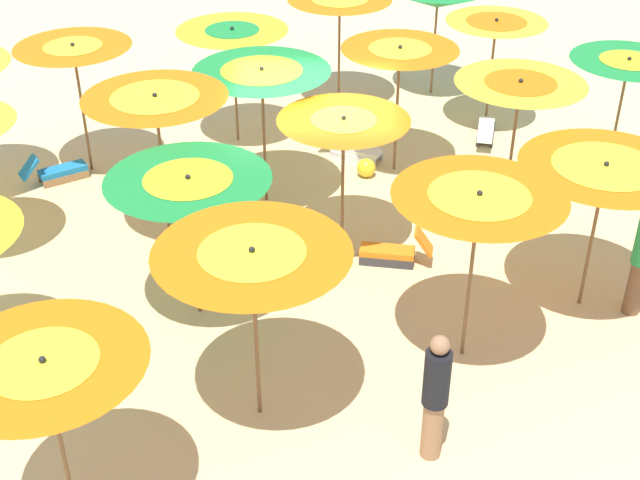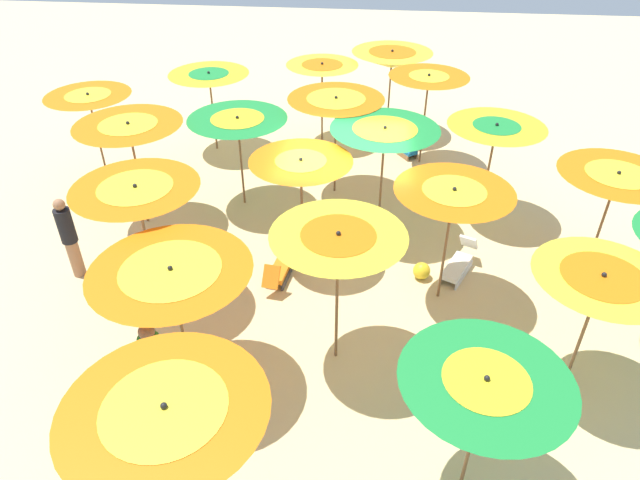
# 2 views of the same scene
# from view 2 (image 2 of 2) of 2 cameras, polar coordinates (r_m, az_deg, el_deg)

# --- Properties ---
(ground) EXTENTS (42.29, 42.29, 0.04)m
(ground) POSITION_cam_2_polar(r_m,az_deg,el_deg) (12.02, 2.17, -0.74)
(ground) COLOR beige
(beach_umbrella_0) EXTENTS (1.99, 1.99, 2.28)m
(beach_umbrella_0) POSITION_cam_2_polar(r_m,az_deg,el_deg) (14.69, -22.27, 12.84)
(beach_umbrella_0) COLOR brown
(beach_umbrella_0) RESTS_ON ground
(beach_umbrella_1) EXTENTS (2.22, 2.22, 2.41)m
(beach_umbrella_1) POSITION_cam_2_polar(r_m,az_deg,el_deg) (12.43, -18.66, 10.20)
(beach_umbrella_1) COLOR brown
(beach_umbrella_1) RESTS_ON ground
(beach_umbrella_2) EXTENTS (2.12, 2.12, 2.48)m
(beach_umbrella_2) POSITION_cam_2_polar(r_m,az_deg,el_deg) (9.81, -18.01, 4.30)
(beach_umbrella_2) COLOR brown
(beach_umbrella_2) RESTS_ON ground
(beach_umbrella_3) EXTENTS (2.29, 2.29, 2.28)m
(beach_umbrella_3) POSITION_cam_2_polar(r_m,az_deg,el_deg) (8.14, -14.69, -3.92)
(beach_umbrella_3) COLOR brown
(beach_umbrella_3) RESTS_ON ground
(beach_umbrella_4) EXTENTS (2.10, 2.10, 2.57)m
(beach_umbrella_4) POSITION_cam_2_polar(r_m,az_deg,el_deg) (6.09, -15.16, -17.20)
(beach_umbrella_4) COLOR brown
(beach_umbrella_4) RESTS_ON ground
(beach_umbrella_5) EXTENTS (2.10, 2.10, 2.20)m
(beach_umbrella_5) POSITION_cam_2_polar(r_m,az_deg,el_deg) (15.60, -11.12, 15.65)
(beach_umbrella_5) COLOR brown
(beach_umbrella_5) RESTS_ON ground
(beach_umbrella_6) EXTENTS (2.19, 2.19, 2.19)m
(beach_umbrella_6) POSITION_cam_2_polar(r_m,az_deg,el_deg) (12.74, -8.28, 11.26)
(beach_umbrella_6) COLOR brown
(beach_umbrella_6) RESTS_ON ground
(beach_umbrella_7) EXTENTS (1.95, 1.95, 2.28)m
(beach_umbrella_7) POSITION_cam_2_polar(r_m,az_deg,el_deg) (10.61, -1.94, 7.17)
(beach_umbrella_7) COLOR brown
(beach_umbrella_7) RESTS_ON ground
(beach_umbrella_8) EXTENTS (2.01, 2.01, 2.51)m
(beach_umbrella_8) POSITION_cam_2_polar(r_m,az_deg,el_deg) (8.14, 1.85, -0.44)
(beach_umbrella_8) COLOR brown
(beach_umbrella_8) RESTS_ON ground
(beach_umbrella_9) EXTENTS (2.00, 2.00, 2.18)m
(beach_umbrella_9) POSITION_cam_2_polar(r_m,az_deg,el_deg) (6.85, 16.26, -14.22)
(beach_umbrella_9) COLOR brown
(beach_umbrella_9) RESTS_ON ground
(beach_umbrella_10) EXTENTS (1.95, 1.95, 2.24)m
(beach_umbrella_10) POSITION_cam_2_polar(r_m,az_deg,el_deg) (15.88, 0.21, 16.79)
(beach_umbrella_10) COLOR brown
(beach_umbrella_10) RESTS_ON ground
(beach_umbrella_11) EXTENTS (2.19, 2.19, 2.43)m
(beach_umbrella_11) POSITION_cam_2_polar(r_m,az_deg,el_deg) (13.04, 1.61, 13.34)
(beach_umbrella_11) COLOR brown
(beach_umbrella_11) RESTS_ON ground
(beach_umbrella_12) EXTENTS (2.22, 2.22, 2.42)m
(beach_umbrella_12) POSITION_cam_2_polar(r_m,az_deg,el_deg) (11.64, 6.52, 10.33)
(beach_umbrella_12) COLOR brown
(beach_umbrella_12) RESTS_ON ground
(beach_umbrella_13) EXTENTS (2.03, 2.03, 2.36)m
(beach_umbrella_13) POSITION_cam_2_polar(r_m,az_deg,el_deg) (9.74, 13.29, 4.10)
(beach_umbrella_13) COLOR brown
(beach_umbrella_13) RESTS_ON ground
(beach_umbrella_14) EXTENTS (1.92, 1.92, 2.22)m
(beach_umbrella_14) POSITION_cam_2_polar(r_m,az_deg,el_deg) (8.75, 26.45, -4.11)
(beach_umbrella_14) COLOR brown
(beach_umbrella_14) RESTS_ON ground
(beach_umbrella_15) EXTENTS (2.24, 2.24, 2.40)m
(beach_umbrella_15) POSITION_cam_2_polar(r_m,az_deg,el_deg) (16.55, 7.26, 17.64)
(beach_umbrella_15) COLOR brown
(beach_umbrella_15) RESTS_ON ground
(beach_umbrella_16) EXTENTS (2.00, 2.00, 2.41)m
(beach_umbrella_16) POSITION_cam_2_polar(r_m,az_deg,el_deg) (14.74, 10.88, 15.37)
(beach_umbrella_16) COLOR brown
(beach_umbrella_16) RESTS_ON ground
(beach_umbrella_17) EXTENTS (2.06, 2.06, 2.27)m
(beach_umbrella_17) POSITION_cam_2_polar(r_m,az_deg,el_deg) (12.62, 17.28, 10.20)
(beach_umbrella_17) COLOR brown
(beach_umbrella_17) RESTS_ON ground
(beach_umbrella_18) EXTENTS (2.10, 2.10, 2.29)m
(beach_umbrella_18) POSITION_cam_2_polar(r_m,az_deg,el_deg) (11.45, 27.71, 5.22)
(beach_umbrella_18) COLOR brown
(beach_umbrella_18) RESTS_ON ground
(lounger_0) EXTENTS (0.85, 1.26, 0.64)m
(lounger_0) POSITION_cam_2_polar(r_m,az_deg,el_deg) (11.51, 13.81, -2.35)
(lounger_0) COLOR silver
(lounger_0) RESTS_ON ground
(lounger_1) EXTENTS (1.29, 0.54, 0.62)m
(lounger_1) POSITION_cam_2_polar(r_m,az_deg,el_deg) (9.77, 20.20, -11.94)
(lounger_1) COLOR #333338
(lounger_1) RESTS_ON ground
(lounger_2) EXTENTS (0.91, 1.15, 0.58)m
(lounger_2) POSITION_cam_2_polar(r_m,az_deg,el_deg) (15.91, 8.33, 9.35)
(lounger_2) COLOR olive
(lounger_2) RESTS_ON ground
(lounger_3) EXTENTS (0.48, 1.14, 0.62)m
(lounger_3) POSITION_cam_2_polar(r_m,az_deg,el_deg) (11.02, -4.18, -3.17)
(lounger_3) COLOR #333338
(lounger_3) RESTS_ON ground
(beachgoer_0) EXTENTS (0.30, 0.30, 1.79)m
(beachgoer_0) POSITION_cam_2_polar(r_m,az_deg,el_deg) (8.48, -16.27, -12.43)
(beachgoer_0) COLOR brown
(beachgoer_0) RESTS_ON ground
(beachgoer_1) EXTENTS (0.30, 0.30, 1.73)m
(beachgoer_1) POSITION_cam_2_polar(r_m,az_deg,el_deg) (11.73, -24.02, 0.31)
(beachgoer_1) COLOR #A3704C
(beachgoer_1) RESTS_ON ground
(beach_ball) EXTENTS (0.34, 0.34, 0.34)m
(beach_ball) POSITION_cam_2_polar(r_m,az_deg,el_deg) (11.23, 10.23, -3.08)
(beach_ball) COLOR yellow
(beach_ball) RESTS_ON ground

